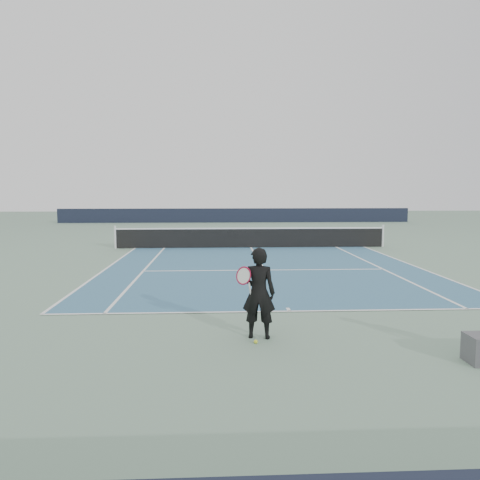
{
  "coord_description": "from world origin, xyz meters",
  "views": [
    {
      "loc": [
        -1.63,
        -22.11,
        2.72
      ],
      "look_at": [
        -0.86,
        -6.85,
        1.1
      ],
      "focal_mm": 35.0,
      "sensor_mm": 36.0,
      "label": 1
    }
  ],
  "objects": [
    {
      "name": "ground",
      "position": [
        0.0,
        0.0,
        0.0
      ],
      "size": [
        80.0,
        80.0,
        0.0
      ],
      "primitive_type": "plane",
      "color": "slate"
    },
    {
      "name": "court_surface",
      "position": [
        0.0,
        0.0,
        0.01
      ],
      "size": [
        10.97,
        23.77,
        0.01
      ],
      "primitive_type": "cube",
      "color": "#376583",
      "rests_on": "ground"
    },
    {
      "name": "tennis_net",
      "position": [
        0.0,
        0.0,
        0.5
      ],
      "size": [
        12.9,
        0.1,
        1.07
      ],
      "color": "silver",
      "rests_on": "ground"
    },
    {
      "name": "windscreen_far",
      "position": [
        0.0,
        17.88,
        0.6
      ],
      "size": [
        30.0,
        0.25,
        1.2
      ],
      "primitive_type": "cube",
      "color": "black",
      "rests_on": "ground"
    },
    {
      "name": "tennis_player",
      "position": [
        -0.87,
        -13.7,
        0.85
      ],
      "size": [
        0.81,
        0.56,
        1.69
      ],
      "color": "black",
      "rests_on": "ground"
    },
    {
      "name": "tennis_ball",
      "position": [
        -0.94,
        -14.03,
        0.04
      ],
      "size": [
        0.07,
        0.07,
        0.07
      ],
      "primitive_type": "sphere",
      "color": "#CED52B",
      "rests_on": "ground"
    }
  ]
}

